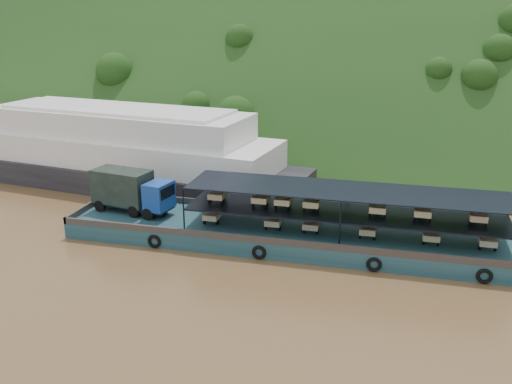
# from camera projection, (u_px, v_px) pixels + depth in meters

# --- Properties ---
(ground) EXTENTS (160.00, 160.00, 0.00)m
(ground) POSITION_uv_depth(u_px,v_px,m) (272.00, 247.00, 42.62)
(ground) COLOR brown
(ground) RESTS_ON ground
(hillside) EXTENTS (140.00, 39.60, 39.60)m
(hillside) POSITION_uv_depth(u_px,v_px,m) (332.00, 142.00, 75.78)
(hillside) COLOR #173312
(hillside) RESTS_ON ground
(cargo_barge) EXTENTS (35.00, 7.18, 4.61)m
(cargo_barge) POSITION_uv_depth(u_px,v_px,m) (281.00, 228.00, 43.17)
(cargo_barge) COLOR #123842
(cargo_barge) RESTS_ON ground
(passenger_ferry) EXTENTS (39.22, 14.72, 7.75)m
(passenger_ferry) POSITION_uv_depth(u_px,v_px,m) (120.00, 151.00, 57.13)
(passenger_ferry) COLOR black
(passenger_ferry) RESTS_ON ground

